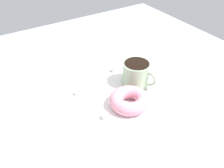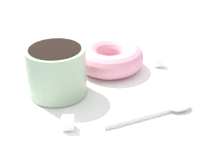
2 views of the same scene
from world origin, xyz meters
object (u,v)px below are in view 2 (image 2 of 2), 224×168
(donut, at_px, (110,58))
(sugar_cube, at_px, (68,123))
(coffee_cup, at_px, (56,70))
(spoon, at_px, (168,110))
(sugar_cube_extra, at_px, (158,61))

(donut, relative_size, sugar_cube, 7.35)
(coffee_cup, height_order, spoon, coffee_cup)
(coffee_cup, relative_size, spoon, 0.88)
(spoon, bearing_deg, coffee_cup, -20.87)
(donut, bearing_deg, sugar_cube, 70.93)
(sugar_cube, relative_size, sugar_cube_extra, 1.01)
(coffee_cup, bearing_deg, donut, -136.57)
(spoon, bearing_deg, donut, -60.52)
(sugar_cube, bearing_deg, coffee_cup, -76.63)
(coffee_cup, height_order, donut, coffee_cup)
(coffee_cup, relative_size, sugar_cube, 7.33)
(donut, xyz_separation_m, sugar_cube_extra, (-0.09, -0.01, -0.01))
(coffee_cup, relative_size, donut, 1.00)
(spoon, relative_size, sugar_cube_extra, 8.43)
(donut, distance_m, sugar_cube_extra, 0.09)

